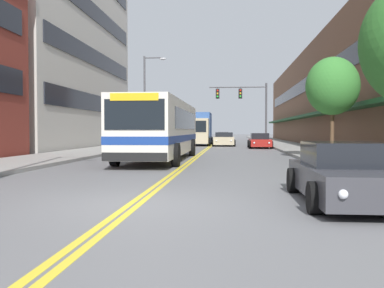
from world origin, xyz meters
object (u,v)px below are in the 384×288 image
at_px(street_tree_right_mid, 333,86).
at_px(fire_hydrant, 325,152).
at_px(car_beige_moving_second, 224,140).
at_px(traffic_signal_mast, 246,102).
at_px(car_dark_grey_parked_right_foreground, 345,175).
at_px(car_navy_moving_lead, 223,136).
at_px(box_truck, 198,129).
at_px(city_bus, 162,127).
at_px(car_red_parked_right_mid, 260,141).
at_px(street_lamp_left_far, 147,94).
at_px(car_champagne_parked_left_mid, 154,141).

xyz_separation_m(street_tree_right_mid, fire_hydrant, (-1.20, -4.04, -3.17)).
distance_m(car_beige_moving_second, traffic_signal_mast, 4.53).
relative_size(car_dark_grey_parked_right_foreground, car_navy_moving_lead, 1.09).
height_order(car_beige_moving_second, traffic_signal_mast, traffic_signal_mast).
relative_size(car_beige_moving_second, box_truck, 0.64).
bearing_deg(city_bus, car_beige_moving_second, 81.68).
relative_size(car_red_parked_right_mid, fire_hydrant, 5.22).
relative_size(car_beige_moving_second, fire_hydrant, 4.80).
distance_m(street_lamp_left_far, street_tree_right_mid, 17.91).
bearing_deg(street_lamp_left_far, traffic_signal_mast, 27.72).
relative_size(street_lamp_left_far, street_tree_right_mid, 1.52).
bearing_deg(car_navy_moving_lead, box_truck, -95.27).
relative_size(car_red_parked_right_mid, traffic_signal_mast, 0.81).
distance_m(car_champagne_parked_left_mid, car_beige_moving_second, 9.13).
bearing_deg(city_bus, car_champagne_parked_left_mid, 102.07).
bearing_deg(street_tree_right_mid, car_dark_grey_parked_right_foreground, -101.75).
bearing_deg(street_lamp_left_far, fire_hydrant, -57.28).
bearing_deg(traffic_signal_mast, street_tree_right_mid, -77.69).
bearing_deg(traffic_signal_mast, car_champagne_parked_left_mid, -145.80).
relative_size(car_champagne_parked_left_mid, car_dark_grey_parked_right_foreground, 0.93).
bearing_deg(city_bus, box_truck, 89.47).
height_order(car_champagne_parked_left_mid, street_tree_right_mid, street_tree_right_mid).
xyz_separation_m(car_champagne_parked_left_mid, box_truck, (2.94, 9.00, 1.03)).
relative_size(car_champagne_parked_left_mid, street_tree_right_mid, 0.82).
bearing_deg(car_beige_moving_second, fire_hydrant, -78.80).
bearing_deg(city_bus, street_lamp_left_far, 104.12).
bearing_deg(car_dark_grey_parked_right_foreground, car_beige_moving_second, 95.42).
xyz_separation_m(traffic_signal_mast, street_tree_right_mid, (3.82, -17.49, -0.41)).
relative_size(car_champagne_parked_left_mid, box_truck, 0.62).
xyz_separation_m(car_red_parked_right_mid, street_tree_right_mid, (2.70, -14.84, 3.18)).
relative_size(car_champagne_parked_left_mid, car_navy_moving_lead, 1.01).
distance_m(city_bus, car_champagne_parked_left_mid, 13.15).
relative_size(car_navy_moving_lead, car_beige_moving_second, 0.95).
relative_size(car_navy_moving_lead, street_lamp_left_far, 0.54).
height_order(traffic_signal_mast, street_lamp_left_far, street_lamp_left_far).
relative_size(city_bus, car_navy_moving_lead, 2.96).
xyz_separation_m(car_dark_grey_parked_right_foreground, car_navy_moving_lead, (-3.66, 57.82, 0.02)).
distance_m(traffic_signal_mast, fire_hydrant, 21.98).
xyz_separation_m(box_truck, street_tree_right_mid, (8.56, -21.27, 2.08)).
xyz_separation_m(car_navy_moving_lead, traffic_signal_mast, (2.59, -27.10, 3.59)).
relative_size(car_beige_moving_second, street_tree_right_mid, 0.86).
distance_m(car_navy_moving_lead, street_tree_right_mid, 45.17).
bearing_deg(street_lamp_left_far, car_dark_grey_parked_right_foreground, -70.24).
bearing_deg(traffic_signal_mast, car_dark_grey_parked_right_foreground, -88.01).
xyz_separation_m(car_beige_moving_second, box_truck, (-2.72, 1.84, 1.07)).
relative_size(car_champagne_parked_left_mid, car_red_parked_right_mid, 0.88).
bearing_deg(city_bus, car_red_parked_right_mid, 68.48).
distance_m(box_truck, street_tree_right_mid, 23.02).
relative_size(city_bus, car_dark_grey_parked_right_foreground, 2.71).
xyz_separation_m(car_champagne_parked_left_mid, car_beige_moving_second, (5.66, 7.17, -0.04)).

